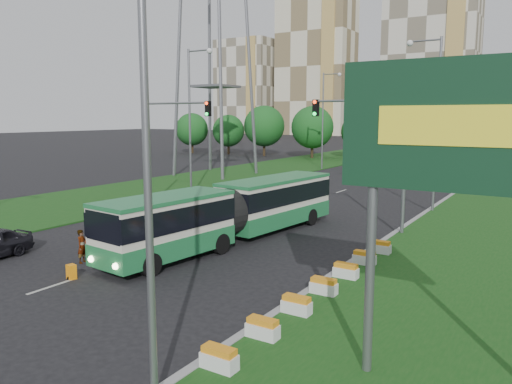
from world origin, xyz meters
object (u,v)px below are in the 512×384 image
Objects in this scene: billboard at (474,141)px; shopping_trolley at (71,272)px; traffic_mast_left at (165,135)px; articulated_bus at (232,211)px; car_left_far at (233,195)px; traffic_mast_median at (377,140)px; pedestrian at (82,246)px.

billboard reaches higher than shopping_trolley.
traffic_mast_left is 0.49× the size of articulated_bus.
car_left_far reaches higher than shopping_trolley.
shopping_trolley is (-7.87, -14.98, -5.05)m from traffic_mast_median.
car_left_far is (-11.94, 2.76, -4.56)m from traffic_mast_median.
traffic_mast_left is 16.56m from shopping_trolley.
billboard is 13.01× the size of shopping_trolley.
car_left_far is 7.79× the size of shopping_trolley.
articulated_bus reaches higher than pedestrian.
shopping_trolley is at bearing 176.19° from billboard.
articulated_bus is 26.47× the size of shopping_trolley.
shopping_trolley is (1.54, -1.82, -0.47)m from pedestrian.
car_left_far is 18.21m from shopping_trolley.
traffic_mast_median is 0.49× the size of articulated_bus.
car_left_far is 3.08× the size of pedestrian.
shopping_trolley is (7.29, -13.98, -5.05)m from traffic_mast_left.
traffic_mast_median is at bearing -18.57° from car_left_far.
traffic_mast_left is 1.67× the size of car_left_far.
pedestrian is 2.53× the size of shopping_trolley.
shopping_trolley is (-15.34, 1.02, -5.86)m from billboard.
articulated_bus is 9.08m from shopping_trolley.
car_left_far is (-6.13, 9.01, -0.85)m from articulated_bus.
traffic_mast_left is at bearing -176.23° from traffic_mast_median.
articulated_bus reaches higher than car_left_far.
articulated_bus is at bearing -29.29° from traffic_mast_left.
shopping_trolley is at bearing -117.71° from traffic_mast_median.
articulated_bus is at bearing -132.93° from traffic_mast_median.
traffic_mast_left is at bearing -136.07° from car_left_far.
traffic_mast_left is (-22.63, 15.00, -0.81)m from billboard.
articulated_bus is at bearing -45.25° from pedestrian.
traffic_mast_median reaches higher than shopping_trolley.
pedestrian is at bearing -125.55° from traffic_mast_median.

